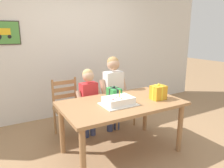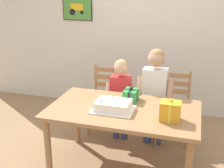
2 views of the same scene
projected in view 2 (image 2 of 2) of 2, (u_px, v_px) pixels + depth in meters
name	position (u px, v px, depth m)	size (l,w,h in m)	color
ground_plane	(122.00, 167.00, 3.30)	(20.00, 20.00, 0.00)	#997551
back_wall	(152.00, 31.00, 4.48)	(6.40, 0.11, 2.60)	silver
dining_table	(123.00, 116.00, 3.09)	(1.60, 0.93, 0.74)	#9E7047
birthday_cake	(113.00, 106.00, 3.00)	(0.44, 0.34, 0.19)	white
gift_box_red_large	(131.00, 95.00, 3.25)	(0.15, 0.21, 0.17)	#2D8E42
gift_box_beside_cake	(170.00, 111.00, 2.76)	(0.20, 0.16, 0.23)	gold
chair_left	(106.00, 99.00, 4.04)	(0.44, 0.44, 0.92)	#A87A4C
chair_right	(173.00, 106.00, 3.78)	(0.44, 0.44, 0.92)	#A87A4C
child_older	(155.00, 88.00, 3.56)	(0.46, 0.26, 1.27)	#38426B
child_younger	(121.00, 92.00, 3.71)	(0.41, 0.24, 1.10)	#38426B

